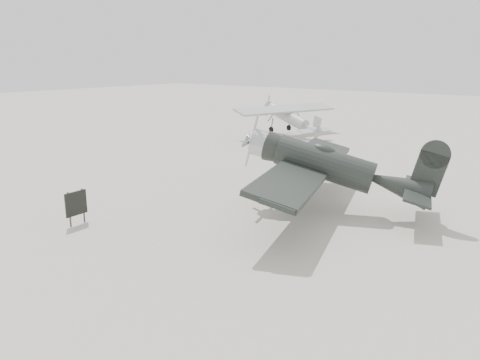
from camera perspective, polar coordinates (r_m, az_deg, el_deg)
name	(u,v)px	position (r m, az deg, el deg)	size (l,w,h in m)	color
ground	(161,224)	(18.91, -9.65, -5.35)	(160.00, 160.00, 0.00)	#A9A496
lowwing_monoplane	(333,167)	(20.10, 11.29, 1.56)	(8.30, 11.40, 3.69)	black
highwing_monoplane	(290,115)	(40.28, 6.08, 7.88)	(7.08, 9.82, 2.80)	#999C9E
sign_board	(76,204)	(19.53, -19.36, -2.77)	(0.12, 0.97, 1.39)	#333333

